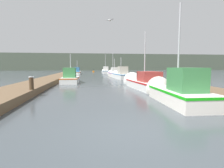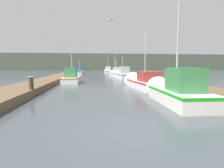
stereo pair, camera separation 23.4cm
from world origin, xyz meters
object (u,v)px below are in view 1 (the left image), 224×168
seagull_lead (110,20)px  mooring_piling_1 (76,71)px  fishing_boat_0 (176,91)px  fishing_boat_6 (77,72)px  fishing_boat_4 (114,74)px  mooring_piling_0 (32,87)px  fishing_boat_2 (71,78)px  fishing_boat_3 (121,75)px  fishing_boat_7 (105,71)px  fishing_boat_5 (113,73)px  fishing_boat_1 (142,82)px  channel_buoy (94,72)px

seagull_lead → mooring_piling_1: bearing=139.9°
fishing_boat_0 → fishing_boat_6: 31.03m
fishing_boat_4 → mooring_piling_0: size_ratio=4.64×
fishing_boat_4 → fishing_boat_2: bearing=-124.6°
fishing_boat_3 → fishing_boat_6: (-6.69, 14.66, -0.07)m
fishing_boat_2 → fishing_boat_3: 7.85m
mooring_piling_0 → seagull_lead: 6.31m
fishing_boat_3 → fishing_boat_7: fishing_boat_7 is taller
fishing_boat_5 → fishing_boat_7: size_ratio=0.92×
fishing_boat_1 → channel_buoy: 35.70m
fishing_boat_5 → mooring_piling_1: fishing_boat_5 is taller
fishing_boat_0 → seagull_lead: seagull_lead is taller
fishing_boat_1 → fishing_boat_5: fishing_boat_1 is taller
fishing_boat_5 → mooring_piling_0: 24.01m
fishing_boat_0 → fishing_boat_2: (-5.95, 10.93, -0.05)m
fishing_boat_0 → fishing_boat_5: 25.11m
mooring_piling_1 → seagull_lead: 35.62m
fishing_boat_5 → channel_buoy: 16.49m
mooring_piling_1 → fishing_boat_0: bearing=-79.4°
fishing_boat_0 → fishing_boat_7: size_ratio=0.77×
fishing_boat_1 → fishing_boat_3: size_ratio=1.13×
fishing_boat_2 → fishing_boat_3: (6.23, 4.77, 0.04)m
fishing_boat_4 → mooring_piling_1: (-7.36, 18.32, 0.02)m
fishing_boat_2 → fishing_boat_5: 15.58m
fishing_boat_5 → fishing_boat_2: bearing=-110.6°
fishing_boat_4 → fishing_boat_7: bearing=87.6°
mooring_piling_0 → fishing_boat_5: bearing=70.9°
fishing_boat_4 → mooring_piling_0: (-7.42, -18.12, 0.10)m
channel_buoy → fishing_boat_0: bearing=-86.4°
fishing_boat_0 → seagull_lead: bearing=128.3°
fishing_boat_3 → fishing_boat_4: (-0.20, 4.83, -0.04)m
fishing_boat_5 → fishing_boat_6: (-6.93, 5.26, 0.02)m
fishing_boat_4 → fishing_boat_7: 14.26m
fishing_boat_0 → fishing_boat_1: 5.70m
fishing_boat_6 → fishing_boat_7: (6.48, 4.43, 0.05)m
fishing_boat_2 → fishing_boat_6: fishing_boat_2 is taller
fishing_boat_6 → channel_buoy: (3.82, 10.93, -0.28)m
channel_buoy → fishing_boat_4: bearing=-82.7°
fishing_boat_2 → channel_buoy: fishing_boat_2 is taller
fishing_boat_5 → fishing_boat_1: bearing=-87.3°
fishing_boat_1 → fishing_boat_7: bearing=86.7°
fishing_boat_3 → channel_buoy: (-2.87, 25.59, -0.35)m
fishing_boat_2 → fishing_boat_4: (6.02, 9.61, 0.00)m
channel_buoy → fishing_boat_2: bearing=-96.3°
fishing_boat_1 → fishing_boat_2: bearing=135.8°
mooring_piling_0 → mooring_piling_1: bearing=89.9°
fishing_boat_0 → mooring_piling_0: fishing_boat_0 is taller
fishing_boat_0 → fishing_boat_7: fishing_boat_0 is taller
fishing_boat_1 → fishing_boat_4: size_ratio=1.11×
fishing_boat_1 → fishing_boat_6: (-6.54, 24.66, 0.02)m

